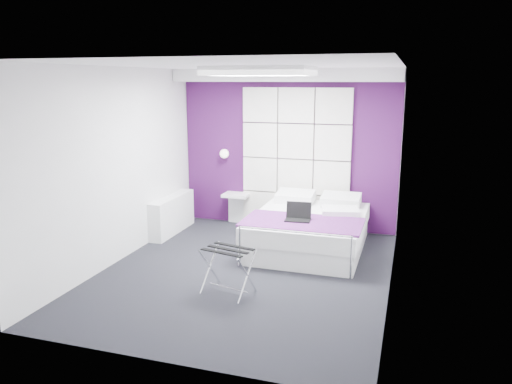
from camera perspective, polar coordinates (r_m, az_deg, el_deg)
floor at (r=6.52m, az=-1.23°, el=-9.18°), size 4.40×4.40×0.00m
ceiling at (r=6.05m, az=-1.35°, el=14.32°), size 4.40×4.40×0.00m
wall_back at (r=8.24m, az=3.65°, el=4.80°), size 3.60×0.00×3.60m
wall_left at (r=6.93m, az=-15.54°, el=2.87°), size 0.00×4.40×4.40m
wall_right at (r=5.84m, az=15.69°, el=1.08°), size 0.00×4.40×4.40m
accent_wall at (r=8.23m, az=3.63°, el=4.79°), size 3.58×0.02×2.58m
soffit at (r=7.92m, az=3.32°, el=13.20°), size 3.58×0.50×0.20m
headboard at (r=8.17m, az=4.56°, el=3.79°), size 1.80×0.08×2.30m
skylight at (r=6.62m, az=0.37°, el=13.75°), size 1.36×0.86×0.12m
wall_lamp at (r=8.43m, az=-3.56°, el=4.43°), size 0.15×0.15×0.15m
radiator at (r=8.19m, az=-9.57°, el=-2.54°), size 0.22×1.20×0.60m
bed at (r=7.34m, az=6.08°, el=-4.31°), size 1.62×1.95×0.69m
nightstand at (r=8.45m, az=-2.27°, el=-0.34°), size 0.43×0.33×0.05m
luggage_rack at (r=5.86m, az=-3.20°, el=-8.97°), size 0.54×0.40×0.53m
laptop at (r=6.87m, az=4.88°, el=-2.72°), size 0.34×0.25×0.25m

